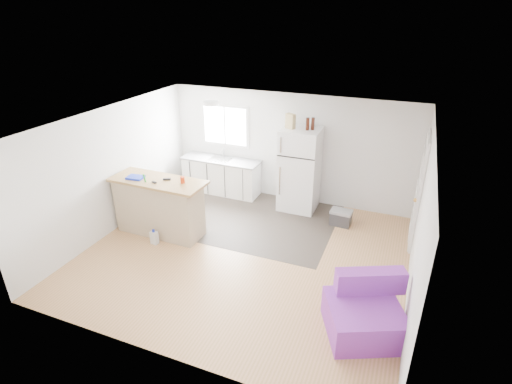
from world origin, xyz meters
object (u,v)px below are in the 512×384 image
(purple_seat, at_px, (364,313))
(refrigerator, at_px, (300,170))
(peninsula, at_px, (159,206))
(cardboard_box, at_px, (290,121))
(cooler, at_px, (341,217))
(mop, at_px, (147,223))
(blue_tray, at_px, (135,177))
(cleaner_jug, at_px, (154,237))
(bottle_left, at_px, (308,124))
(red_cup, at_px, (183,180))
(kitchen_cabinets, at_px, (221,175))
(bottle_right, at_px, (313,124))

(purple_seat, bearing_deg, refrigerator, 95.55)
(peninsula, relative_size, cardboard_box, 6.11)
(refrigerator, xyz_separation_m, cooler, (1.02, -0.43, -0.73))
(mop, bearing_deg, peninsula, 24.61)
(refrigerator, xyz_separation_m, blue_tray, (-2.58, -2.11, 0.24))
(purple_seat, distance_m, cleaner_jug, 4.01)
(bottle_left, bearing_deg, peninsula, -139.66)
(purple_seat, xyz_separation_m, blue_tray, (-4.44, 1.10, 0.85))
(cleaner_jug, bearing_deg, purple_seat, -4.21)
(purple_seat, bearing_deg, cooler, 82.29)
(red_cup, height_order, cardboard_box, cardboard_box)
(cooler, bearing_deg, mop, -149.89)
(peninsula, bearing_deg, purple_seat, -15.26)
(kitchen_cabinets, relative_size, red_cup, 15.51)
(cooler, height_order, red_cup, red_cup)
(red_cup, height_order, bottle_right, bottle_right)
(purple_seat, bearing_deg, blue_tray, 141.45)
(mop, height_order, bottle_left, bottle_left)
(mop, xyz_separation_m, bottle_left, (2.53, 2.10, 1.68))
(peninsula, relative_size, blue_tray, 6.11)
(cleaner_jug, distance_m, blue_tray, 1.18)
(purple_seat, bearing_deg, cleaner_jug, 144.16)
(refrigerator, bearing_deg, kitchen_cabinets, 176.95)
(kitchen_cabinets, xyz_separation_m, bottle_left, (2.05, -0.16, 1.48))
(purple_seat, height_order, red_cup, red_cup)
(mop, bearing_deg, kitchen_cabinets, 70.87)
(kitchen_cabinets, xyz_separation_m, red_cup, (0.28, -2.06, 0.76))
(cleaner_jug, bearing_deg, bottle_right, 53.83)
(refrigerator, height_order, cooler, refrigerator)
(purple_seat, height_order, bottle_left, bottle_left)
(cleaner_jug, height_order, bottle_left, bottle_left)
(cleaner_jug, bearing_deg, cooler, 40.03)
(cardboard_box, xyz_separation_m, bottle_left, (0.35, 0.01, -0.02))
(peninsula, bearing_deg, cleaner_jug, -73.43)
(peninsula, height_order, cooler, peninsula)
(cleaner_jug, relative_size, mop, 0.23)
(red_cup, xyz_separation_m, bottle_right, (1.86, 1.97, 0.73))
(red_cup, bearing_deg, peninsula, -174.43)
(kitchen_cabinets, bearing_deg, cleaner_jug, -92.58)
(kitchen_cabinets, relative_size, cooler, 4.27)
(peninsula, xyz_separation_m, cooler, (3.20, 1.59, -0.40))
(mop, bearing_deg, cardboard_box, 36.75)
(blue_tray, xyz_separation_m, bottle_right, (2.80, 2.11, 0.77))
(cooler, relative_size, mop, 0.34)
(kitchen_cabinets, bearing_deg, bottle_left, -3.64)
(cooler, distance_m, bottle_right, 1.97)
(blue_tray, bearing_deg, purple_seat, -13.95)
(red_cup, relative_size, bottle_left, 0.48)
(bottle_left, bearing_deg, purple_seat, -61.16)
(cleaner_jug, height_order, bottle_right, bottle_right)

